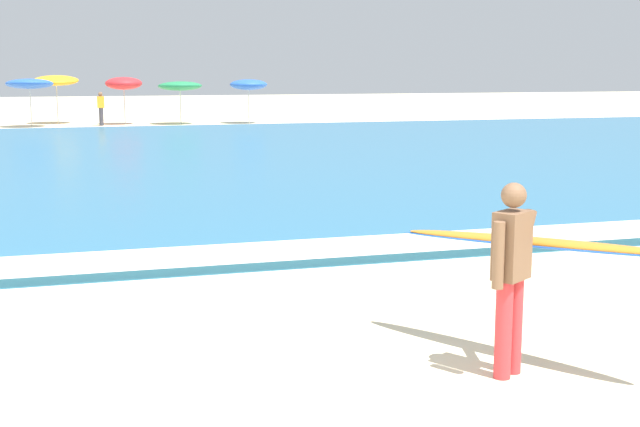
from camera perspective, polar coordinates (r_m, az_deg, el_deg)
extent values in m
cube|color=teal|center=(25.16, -11.98, 3.47)|extent=(120.00, 28.00, 0.14)
cube|color=white|center=(11.98, -6.83, -2.71)|extent=(120.00, 1.29, 0.01)
cylinder|color=red|center=(7.71, 12.12, -7.59)|extent=(0.15, 0.15, 0.88)
cylinder|color=red|center=(7.87, 12.78, -7.26)|extent=(0.15, 0.15, 0.88)
cube|color=brown|center=(7.61, 12.66, -2.09)|extent=(0.40, 0.37, 0.60)
sphere|color=brown|center=(7.53, 12.78, 1.19)|extent=(0.22, 0.22, 0.22)
cylinder|color=brown|center=(7.42, 11.80, -2.74)|extent=(0.10, 0.10, 0.58)
cylinder|color=brown|center=(7.85, 13.47, -1.61)|extent=(0.32, 0.25, 0.51)
ellipsoid|color=orange|center=(8.05, 14.31, -1.88)|extent=(1.73, 2.51, 0.23)
ellipsoid|color=blue|center=(8.05, 14.30, -2.00)|extent=(1.82, 2.62, 0.19)
cylinder|color=beige|center=(41.69, -18.70, 6.77)|extent=(0.05, 0.05, 1.91)
ellipsoid|color=blue|center=(41.66, -18.78, 8.18)|extent=(2.11, 2.13, 0.58)
cylinder|color=beige|center=(43.93, -17.10, 7.06)|extent=(0.05, 0.05, 2.03)
ellipsoid|color=#F4A31E|center=(43.90, -17.17, 8.47)|extent=(2.13, 2.17, 0.65)
cylinder|color=beige|center=(42.51, -12.89, 7.06)|extent=(0.05, 0.05, 1.88)
ellipsoid|color=red|center=(42.48, -12.94, 8.45)|extent=(1.74, 1.75, 0.62)
cylinder|color=beige|center=(42.16, -9.27, 7.09)|extent=(0.05, 0.05, 1.77)
ellipsoid|color=#23844C|center=(42.13, -9.31, 8.38)|extent=(2.10, 2.12, 0.52)
cylinder|color=beige|center=(42.42, -4.76, 7.22)|extent=(0.05, 0.05, 1.81)
ellipsoid|color=blue|center=(42.39, -4.78, 8.55)|extent=(1.82, 1.82, 0.53)
cylinder|color=#383842|center=(41.86, -14.36, 6.26)|extent=(0.20, 0.20, 0.84)
cube|color=orange|center=(41.83, -14.40, 7.20)|extent=(0.32, 0.20, 0.54)
sphere|color=brown|center=(41.82, -14.42, 7.71)|extent=(0.20, 0.20, 0.20)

